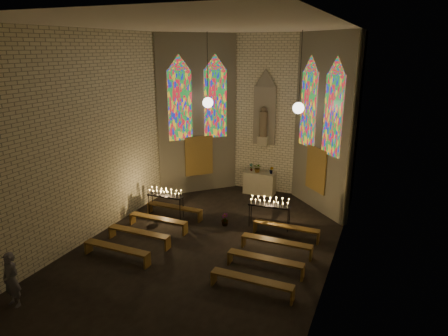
{
  "coord_description": "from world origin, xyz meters",
  "views": [
    {
      "loc": [
        5.26,
        -10.9,
        6.45
      ],
      "look_at": [
        -0.09,
        1.57,
        2.29
      ],
      "focal_mm": 32.0,
      "sensor_mm": 36.0,
      "label": 1
    }
  ],
  "objects": [
    {
      "name": "pew_left_3",
      "position": [
        -2.24,
        -1.95,
        0.36
      ],
      "size": [
        2.32,
        0.33,
        0.45
      ],
      "rotation": [
        0.0,
        0.0,
        -0.0
      ],
      "color": "brown",
      "rests_on": "ground"
    },
    {
      "name": "aisle_flower_pot",
      "position": [
        -0.11,
        1.7,
        0.24
      ],
      "size": [
        0.35,
        0.35,
        0.47
      ],
      "primitive_type": "imported",
      "rotation": [
        0.0,
        0.0,
        -0.41
      ],
      "color": "#4C723F",
      "rests_on": "ground"
    },
    {
      "name": "floor",
      "position": [
        0.0,
        0.0,
        0.0
      ],
      "size": [
        12.0,
        12.0,
        0.0
      ],
      "primitive_type": "plane",
      "color": "black",
      "rests_on": "ground"
    },
    {
      "name": "altar",
      "position": [
        0.0,
        5.45,
        0.5
      ],
      "size": [
        1.4,
        0.6,
        1.0
      ],
      "primitive_type": "cube",
      "color": "#AEAA8E",
      "rests_on": "ground"
    },
    {
      "name": "pew_left_1",
      "position": [
        -2.24,
        0.45,
        0.36
      ],
      "size": [
        2.32,
        0.33,
        0.45
      ],
      "rotation": [
        0.0,
        0.0,
        -0.0
      ],
      "color": "brown",
      "rests_on": "ground"
    },
    {
      "name": "visitor",
      "position": [
        -3.23,
        -4.88,
        0.74
      ],
      "size": [
        0.57,
        0.39,
        1.49
      ],
      "primitive_type": "imported",
      "rotation": [
        0.0,
        0.0,
        -0.07
      ],
      "color": "#484852",
      "rests_on": "ground"
    },
    {
      "name": "votive_stand_left",
      "position": [
        -2.59,
        1.6,
        0.92
      ],
      "size": [
        1.48,
        0.42,
        1.07
      ],
      "rotation": [
        0.0,
        0.0,
        0.05
      ],
      "color": "black",
      "rests_on": "ground"
    },
    {
      "name": "flower_vase_center",
      "position": [
        -0.09,
        5.41,
        1.21
      ],
      "size": [
        0.46,
        0.42,
        0.43
      ],
      "primitive_type": "imported",
      "rotation": [
        0.0,
        0.0,
        -0.24
      ],
      "color": "#4C723F",
      "rests_on": "altar"
    },
    {
      "name": "pew_left_2",
      "position": [
        -2.24,
        -0.75,
        0.36
      ],
      "size": [
        2.32,
        0.33,
        0.45
      ],
      "rotation": [
        0.0,
        0.0,
        -0.0
      ],
      "color": "brown",
      "rests_on": "ground"
    },
    {
      "name": "pew_left_0",
      "position": [
        -2.24,
        1.65,
        0.36
      ],
      "size": [
        2.32,
        0.33,
        0.45
      ],
      "rotation": [
        0.0,
        0.0,
        -0.0
      ],
      "color": "brown",
      "rests_on": "ground"
    },
    {
      "name": "votive_stand_right",
      "position": [
        1.47,
        2.16,
        0.97
      ],
      "size": [
        1.56,
        0.47,
        1.13
      ],
      "rotation": [
        0.0,
        0.0,
        0.07
      ],
      "color": "black",
      "rests_on": "ground"
    },
    {
      "name": "room",
      "position": [
        -0.0,
        3.37,
        3.72
      ],
      "size": [
        8.22,
        12.43,
        7.0
      ],
      "color": "beige",
      "rests_on": "ground"
    },
    {
      "name": "pew_right_3",
      "position": [
        2.24,
        -1.95,
        0.36
      ],
      "size": [
        2.32,
        0.33,
        0.45
      ],
      "rotation": [
        0.0,
        0.0,
        0.0
      ],
      "color": "brown",
      "rests_on": "ground"
    },
    {
      "name": "flower_vase_left",
      "position": [
        -0.43,
        5.52,
        1.18
      ],
      "size": [
        0.22,
        0.17,
        0.36
      ],
      "primitive_type": "imported",
      "rotation": [
        0.0,
        0.0,
        0.24
      ],
      "color": "#4C723F",
      "rests_on": "altar"
    },
    {
      "name": "pew_right_1",
      "position": [
        2.24,
        0.45,
        0.36
      ],
      "size": [
        2.32,
        0.33,
        0.45
      ],
      "rotation": [
        0.0,
        0.0,
        0.0
      ],
      "color": "brown",
      "rests_on": "ground"
    },
    {
      "name": "pew_right_2",
      "position": [
        2.24,
        -0.75,
        0.36
      ],
      "size": [
        2.32,
        0.33,
        0.45
      ],
      "rotation": [
        0.0,
        0.0,
        0.0
      ],
      "color": "brown",
      "rests_on": "ground"
    },
    {
      "name": "pew_right_0",
      "position": [
        2.24,
        1.65,
        0.36
      ],
      "size": [
        2.32,
        0.33,
        0.45
      ],
      "rotation": [
        0.0,
        0.0,
        0.0
      ],
      "color": "brown",
      "rests_on": "ground"
    },
    {
      "name": "flower_vase_right",
      "position": [
        0.54,
        5.47,
        1.17
      ],
      "size": [
        0.21,
        0.18,
        0.35
      ],
      "primitive_type": "imported",
      "rotation": [
        0.0,
        0.0,
        -0.14
      ],
      "color": "#4C723F",
      "rests_on": "altar"
    }
  ]
}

